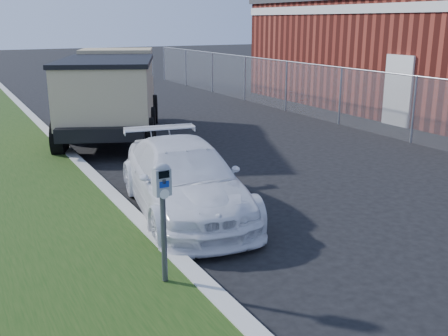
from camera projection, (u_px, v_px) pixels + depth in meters
name	position (u px, v px, depth m)	size (l,w,h in m)	color
ground	(333.00, 233.00, 8.21)	(120.00, 120.00, 0.00)	black
chainlink_fence	(341.00, 85.00, 16.54)	(0.06, 30.06, 30.00)	slate
brick_building	(448.00, 50.00, 19.87)	(9.20, 14.20, 4.17)	maroon
parking_meter	(162.00, 197.00, 6.14)	(0.21, 0.15, 1.49)	#3F4247
white_wagon	(183.00, 179.00, 8.96)	(1.69, 4.17, 1.21)	white
dump_truck	(112.00, 89.00, 14.90)	(4.30, 6.40, 2.36)	black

